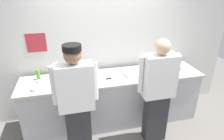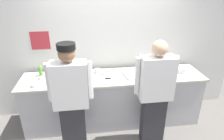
{
  "view_description": "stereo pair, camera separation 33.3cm",
  "coord_description": "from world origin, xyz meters",
  "px_view_note": "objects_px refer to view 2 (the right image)",
  "views": [
    {
      "loc": [
        -0.74,
        -2.57,
        2.42
      ],
      "look_at": [
        -0.02,
        0.39,
        1.05
      ],
      "focal_mm": 31.28,
      "sensor_mm": 36.0,
      "label": 1
    },
    {
      "loc": [
        -0.41,
        -2.63,
        2.42
      ],
      "look_at": [
        -0.02,
        0.39,
        1.05
      ],
      "focal_mm": 31.28,
      "sensor_mm": 36.0,
      "label": 2
    }
  ],
  "objects_px": {
    "chef_center": "(155,93)",
    "ramekin_orange_sauce": "(164,74)",
    "chefs_knife": "(112,78)",
    "chef_near_left": "(71,99)",
    "ramekin_red_sauce": "(104,73)",
    "squeeze_bottle_primary": "(40,71)",
    "plate_stack_front": "(182,69)",
    "ramekin_yellow_sauce": "(41,78)",
    "ramekin_green_sauce": "(35,85)",
    "mixing_bowl_steel": "(82,74)",
    "sheet_tray": "(138,74)",
    "deli_cup": "(98,71)"
  },
  "relations": [
    {
      "from": "ramekin_orange_sauce",
      "to": "chefs_knife",
      "type": "distance_m",
      "value": 0.92
    },
    {
      "from": "sheet_tray",
      "to": "ramekin_yellow_sauce",
      "type": "bearing_deg",
      "value": 177.47
    },
    {
      "from": "chef_center",
      "to": "squeeze_bottle_primary",
      "type": "xyz_separation_m",
      "value": [
        -1.79,
        0.78,
        0.13
      ]
    },
    {
      "from": "ramekin_orange_sauce",
      "to": "ramekin_yellow_sauce",
      "type": "xyz_separation_m",
      "value": [
        -2.11,
        0.13,
        -0.01
      ]
    },
    {
      "from": "plate_stack_front",
      "to": "ramekin_green_sauce",
      "type": "bearing_deg",
      "value": -174.44
    },
    {
      "from": "deli_cup",
      "to": "chef_near_left",
      "type": "bearing_deg",
      "value": -117.6
    },
    {
      "from": "chef_center",
      "to": "ramekin_red_sauce",
      "type": "xyz_separation_m",
      "value": [
        -0.7,
        0.69,
        0.04
      ]
    },
    {
      "from": "squeeze_bottle_primary",
      "to": "deli_cup",
      "type": "height_order",
      "value": "squeeze_bottle_primary"
    },
    {
      "from": "ramekin_orange_sauce",
      "to": "ramekin_red_sauce",
      "type": "bearing_deg",
      "value": 171.54
    },
    {
      "from": "chef_near_left",
      "to": "chef_center",
      "type": "xyz_separation_m",
      "value": [
        1.23,
        0.03,
        -0.02
      ]
    },
    {
      "from": "plate_stack_front",
      "to": "ramekin_yellow_sauce",
      "type": "bearing_deg",
      "value": 179.64
    },
    {
      "from": "chef_center",
      "to": "mixing_bowl_steel",
      "type": "bearing_deg",
      "value": 150.35
    },
    {
      "from": "ramekin_green_sauce",
      "to": "ramekin_yellow_sauce",
      "type": "relative_size",
      "value": 1.31
    },
    {
      "from": "deli_cup",
      "to": "ramekin_red_sauce",
      "type": "bearing_deg",
      "value": -32.63
    },
    {
      "from": "squeeze_bottle_primary",
      "to": "ramekin_orange_sauce",
      "type": "xyz_separation_m",
      "value": [
        2.12,
        -0.24,
        -0.07
      ]
    },
    {
      "from": "sheet_tray",
      "to": "mixing_bowl_steel",
      "type": "bearing_deg",
      "value": 178.55
    },
    {
      "from": "mixing_bowl_steel",
      "to": "ramekin_yellow_sauce",
      "type": "distance_m",
      "value": 0.69
    },
    {
      "from": "plate_stack_front",
      "to": "ramekin_green_sauce",
      "type": "distance_m",
      "value": 2.54
    },
    {
      "from": "plate_stack_front",
      "to": "sheet_tray",
      "type": "xyz_separation_m",
      "value": [
        -0.82,
        -0.06,
        -0.03
      ]
    },
    {
      "from": "ramekin_red_sauce",
      "to": "squeeze_bottle_primary",
      "type": "bearing_deg",
      "value": 175.69
    },
    {
      "from": "chef_near_left",
      "to": "ramekin_red_sauce",
      "type": "distance_m",
      "value": 0.9
    },
    {
      "from": "ramekin_green_sauce",
      "to": "chefs_knife",
      "type": "height_order",
      "value": "ramekin_green_sauce"
    },
    {
      "from": "chef_center",
      "to": "ramekin_orange_sauce",
      "type": "distance_m",
      "value": 0.64
    },
    {
      "from": "chef_near_left",
      "to": "ramekin_green_sauce",
      "type": "distance_m",
      "value": 0.73
    },
    {
      "from": "chef_near_left",
      "to": "ramekin_green_sauce",
      "type": "height_order",
      "value": "chef_near_left"
    },
    {
      "from": "chef_near_left",
      "to": "chefs_knife",
      "type": "bearing_deg",
      "value": 40.24
    },
    {
      "from": "ramekin_orange_sauce",
      "to": "deli_cup",
      "type": "height_order",
      "value": "deli_cup"
    },
    {
      "from": "ramekin_red_sauce",
      "to": "chefs_knife",
      "type": "distance_m",
      "value": 0.21
    },
    {
      "from": "chef_near_left",
      "to": "ramekin_red_sauce",
      "type": "bearing_deg",
      "value": 53.76
    },
    {
      "from": "mixing_bowl_steel",
      "to": "ramekin_red_sauce",
      "type": "height_order",
      "value": "mixing_bowl_steel"
    },
    {
      "from": "mixing_bowl_steel",
      "to": "squeeze_bottle_primary",
      "type": "relative_size",
      "value": 1.67
    },
    {
      "from": "chef_near_left",
      "to": "squeeze_bottle_primary",
      "type": "bearing_deg",
      "value": 124.7
    },
    {
      "from": "squeeze_bottle_primary",
      "to": "ramekin_green_sauce",
      "type": "xyz_separation_m",
      "value": [
        -0.03,
        -0.37,
        -0.08
      ]
    },
    {
      "from": "chef_near_left",
      "to": "ramekin_yellow_sauce",
      "type": "height_order",
      "value": "chef_near_left"
    },
    {
      "from": "ramekin_green_sauce",
      "to": "ramekin_orange_sauce",
      "type": "xyz_separation_m",
      "value": [
        2.15,
        0.14,
        0.0
      ]
    },
    {
      "from": "deli_cup",
      "to": "sheet_tray",
      "type": "bearing_deg",
      "value": -14.02
    },
    {
      "from": "plate_stack_front",
      "to": "ramekin_yellow_sauce",
      "type": "relative_size",
      "value": 2.98
    },
    {
      "from": "chef_center",
      "to": "mixing_bowl_steel",
      "type": "height_order",
      "value": "chef_center"
    },
    {
      "from": "ramekin_green_sauce",
      "to": "deli_cup",
      "type": "bearing_deg",
      "value": 19.9
    },
    {
      "from": "mixing_bowl_steel",
      "to": "sheet_tray",
      "type": "distance_m",
      "value": 0.98
    },
    {
      "from": "mixing_bowl_steel",
      "to": "sheet_tray",
      "type": "bearing_deg",
      "value": -1.45
    },
    {
      "from": "ramekin_orange_sauce",
      "to": "chefs_knife",
      "type": "xyz_separation_m",
      "value": [
        -0.92,
        -0.03,
        -0.02
      ]
    },
    {
      "from": "plate_stack_front",
      "to": "ramekin_green_sauce",
      "type": "height_order",
      "value": "plate_stack_front"
    },
    {
      "from": "ramekin_orange_sauce",
      "to": "mixing_bowl_steel",
      "type": "bearing_deg",
      "value": 176.92
    },
    {
      "from": "chef_near_left",
      "to": "ramekin_orange_sauce",
      "type": "height_order",
      "value": "chef_near_left"
    },
    {
      "from": "plate_stack_front",
      "to": "sheet_tray",
      "type": "relative_size",
      "value": 0.5
    },
    {
      "from": "sheet_tray",
      "to": "ramekin_red_sauce",
      "type": "bearing_deg",
      "value": 170.16
    },
    {
      "from": "sheet_tray",
      "to": "plate_stack_front",
      "type": "bearing_deg",
      "value": 4.01
    },
    {
      "from": "ramekin_green_sauce",
      "to": "ramekin_red_sauce",
      "type": "relative_size",
      "value": 1.2
    },
    {
      "from": "chef_center",
      "to": "squeeze_bottle_primary",
      "type": "bearing_deg",
      "value": 156.52
    }
  ]
}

